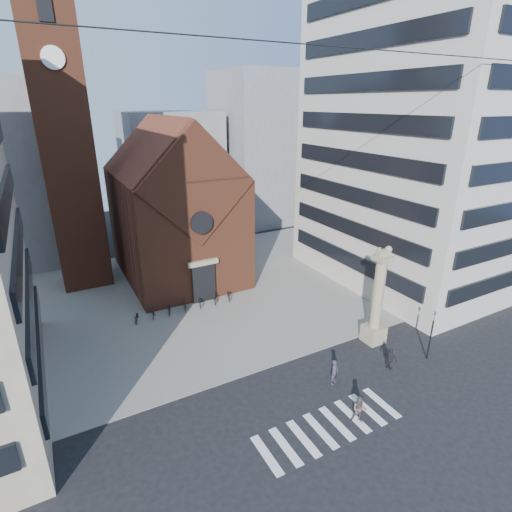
{
  "coord_description": "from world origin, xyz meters",
  "views": [
    {
      "loc": [
        -12.91,
        -18.13,
        19.27
      ],
      "look_at": [
        1.25,
        8.0,
        7.79
      ],
      "focal_mm": 28.0,
      "sensor_mm": 36.0,
      "label": 1
    }
  ],
  "objects_px": {
    "pedestrian_1": "(359,409)",
    "scooter_0": "(137,317)",
    "pedestrian_0": "(334,372)",
    "pedestrian_2": "(390,359)",
    "lion_column": "(377,305)",
    "traffic_light": "(431,334)"
  },
  "relations": [
    {
      "from": "pedestrian_0",
      "to": "pedestrian_2",
      "type": "distance_m",
      "value": 4.92
    },
    {
      "from": "pedestrian_0",
      "to": "pedestrian_1",
      "type": "distance_m",
      "value": 3.85
    },
    {
      "from": "pedestrian_2",
      "to": "lion_column",
      "type": "bearing_deg",
      "value": -40.94
    },
    {
      "from": "pedestrian_2",
      "to": "scooter_0",
      "type": "height_order",
      "value": "pedestrian_2"
    },
    {
      "from": "pedestrian_0",
      "to": "pedestrian_2",
      "type": "bearing_deg",
      "value": -29.62
    },
    {
      "from": "pedestrian_0",
      "to": "pedestrian_1",
      "type": "bearing_deg",
      "value": -126.83
    },
    {
      "from": "lion_column",
      "to": "traffic_light",
      "type": "relative_size",
      "value": 2.02
    },
    {
      "from": "lion_column",
      "to": "pedestrian_2",
      "type": "bearing_deg",
      "value": -115.22
    },
    {
      "from": "traffic_light",
      "to": "lion_column",
      "type": "bearing_deg",
      "value": 116.46
    },
    {
      "from": "traffic_light",
      "to": "scooter_0",
      "type": "bearing_deg",
      "value": 138.45
    },
    {
      "from": "lion_column",
      "to": "pedestrian_0",
      "type": "xyz_separation_m",
      "value": [
        -6.5,
        -2.79,
        -2.48
      ]
    },
    {
      "from": "pedestrian_2",
      "to": "traffic_light",
      "type": "bearing_deg",
      "value": -114.3
    },
    {
      "from": "lion_column",
      "to": "scooter_0",
      "type": "bearing_deg",
      "value": 142.92
    },
    {
      "from": "traffic_light",
      "to": "pedestrian_0",
      "type": "height_order",
      "value": "traffic_light"
    },
    {
      "from": "pedestrian_1",
      "to": "scooter_0",
      "type": "relative_size",
      "value": 1.11
    },
    {
      "from": "pedestrian_2",
      "to": "scooter_0",
      "type": "xyz_separation_m",
      "value": [
        -15.52,
        16.42,
        -0.4
      ]
    },
    {
      "from": "pedestrian_1",
      "to": "pedestrian_2",
      "type": "bearing_deg",
      "value": 68.76
    },
    {
      "from": "lion_column",
      "to": "scooter_0",
      "type": "xyz_separation_m",
      "value": [
        -17.15,
        12.96,
        -2.95
      ]
    },
    {
      "from": "traffic_light",
      "to": "pedestrian_2",
      "type": "relative_size",
      "value": 2.38
    },
    {
      "from": "pedestrian_1",
      "to": "scooter_0",
      "type": "distance_m",
      "value": 21.74
    },
    {
      "from": "scooter_0",
      "to": "pedestrian_1",
      "type": "bearing_deg",
      "value": -45.23
    },
    {
      "from": "lion_column",
      "to": "pedestrian_0",
      "type": "distance_m",
      "value": 7.5
    }
  ]
}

